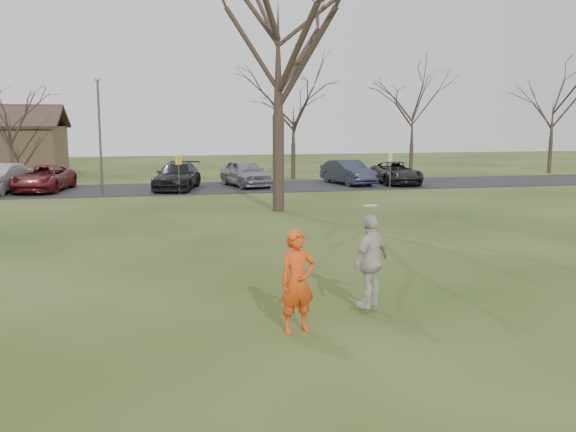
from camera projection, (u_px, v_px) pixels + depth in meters
The scene contains 14 objects.
ground at pixel (331, 319), 12.46m from camera, with size 120.00×120.00×0.00m, color #1E380F.
parking_strip at pixel (211, 188), 36.59m from camera, with size 62.00×6.50×0.04m, color black.
player_defender at pixel (297, 282), 11.60m from camera, with size 0.71×0.47×1.94m, color #DF4712.
car_2 at pixel (44, 178), 34.55m from camera, with size 2.37×5.14×1.43m, color maroon.
car_3 at pixel (177, 176), 35.52m from camera, with size 2.12×5.22×1.51m, color black.
car_4 at pixel (245, 173), 37.13m from camera, with size 1.89×4.70×1.60m, color gray.
car_5 at pixel (348, 172), 38.33m from camera, with size 1.59×4.55×1.50m, color #282B3D.
car_6 at pixel (396, 173), 38.58m from camera, with size 2.27×4.92×1.37m, color black.
catching_play at pixel (371, 261), 12.77m from camera, with size 1.19×1.07×2.17m.
lamp_post at pixel (99, 120), 32.29m from camera, with size 0.34×0.34×6.27m.
sign_yellow at pixel (179, 168), 33.05m from camera, with size 0.35×0.35×2.08m.
sign_white at pixel (390, 164), 35.60m from camera, with size 0.35×0.35×2.08m.
big_tree at pixel (278, 48), 26.30m from camera, with size 9.00×9.00×14.00m, color #352821, non-canonical shape.
small_tree_row at pixel (268, 121), 41.81m from camera, with size 55.00×5.90×8.50m.
Camera 1 is at (-3.43, -11.53, 3.96)m, focal length 38.69 mm.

